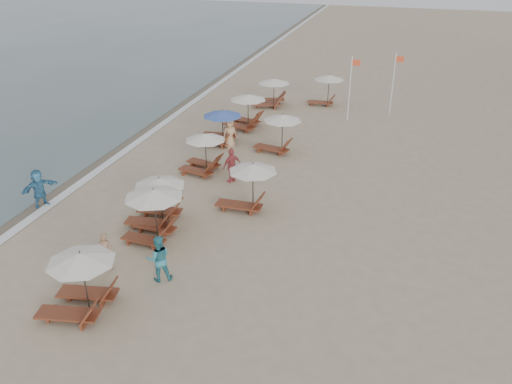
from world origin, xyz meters
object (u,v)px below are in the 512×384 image
(beachgoer_far_a, at_px, (232,165))
(beachgoer_far_b, at_px, (230,133))
(lounger_station_0, at_px, (78,284))
(beachgoer_mid_a, at_px, (159,258))
(lounger_station_4, at_px, (218,127))
(flag_pole_near, at_px, (351,85))
(lounger_station_1, at_px, (151,212))
(inland_station_1, at_px, (277,131))
(lounger_station_5, at_px, (244,112))
(inland_station_0, at_px, (246,184))
(waterline_walker, at_px, (39,188))
(beachgoer_near, at_px, (105,252))
(beachgoer_mid_b, at_px, (161,202))
(lounger_station_6, at_px, (270,92))
(lounger_station_2, at_px, (156,201))
(lounger_station_3, at_px, (202,153))
(inland_station_2, at_px, (326,86))

(beachgoer_far_a, height_order, beachgoer_far_b, beachgoer_far_a)
(lounger_station_0, height_order, beachgoer_mid_a, lounger_station_0)
(lounger_station_4, distance_m, flag_pole_near, 9.65)
(lounger_station_1, bearing_deg, inland_station_1, 76.97)
(lounger_station_5, xyz_separation_m, inland_station_0, (3.58, -10.73, 0.23))
(waterline_walker, xyz_separation_m, flag_pole_near, (12.08, 16.62, 1.48))
(lounger_station_0, xyz_separation_m, beachgoer_far_b, (-0.14, 15.56, -0.21))
(inland_station_0, bearing_deg, beachgoer_far_a, 121.35)
(lounger_station_4, height_order, beachgoer_near, lounger_station_4)
(lounger_station_0, relative_size, beachgoer_far_b, 1.51)
(lounger_station_4, height_order, waterline_walker, lounger_station_4)
(inland_station_0, xyz_separation_m, beachgoer_far_a, (-1.59, 2.61, -0.37))
(lounger_station_5, xyz_separation_m, beachgoer_far_b, (0.31, -3.68, -0.16))
(lounger_station_4, relative_size, beachgoer_mid_b, 1.80)
(lounger_station_1, relative_size, inland_station_0, 0.92)
(inland_station_1, relative_size, beachgoer_far_a, 1.54)
(lounger_station_4, xyz_separation_m, inland_station_0, (4.19, -7.61, 0.27))
(lounger_station_0, bearing_deg, beachgoer_near, 101.17)
(beachgoer_far_a, xyz_separation_m, waterline_walker, (-7.73, -5.07, 0.00))
(lounger_station_5, bearing_deg, beachgoer_far_b, -85.15)
(lounger_station_6, bearing_deg, lounger_station_2, -90.66)
(lounger_station_1, bearing_deg, lounger_station_6, 90.79)
(lounger_station_0, height_order, lounger_station_2, lounger_station_0)
(lounger_station_1, distance_m, flag_pole_near, 18.70)
(lounger_station_3, height_order, lounger_station_5, lounger_station_5)
(lounger_station_3, xyz_separation_m, beachgoer_far_a, (1.95, -0.74, -0.15))
(beachgoer_far_b, height_order, flag_pole_near, flag_pole_near)
(lounger_station_0, xyz_separation_m, lounger_station_1, (0.19, 4.91, 0.16))
(beachgoer_mid_b, relative_size, flag_pole_near, 0.36)
(beachgoer_far_b, bearing_deg, lounger_station_1, -136.89)
(lounger_station_5, distance_m, beachgoer_far_a, 8.36)
(beachgoer_far_b, xyz_separation_m, waterline_walker, (-6.05, -9.50, 0.02))
(beachgoer_mid_a, xyz_separation_m, flag_pole_near, (4.14, 20.29, 1.48))
(lounger_station_4, bearing_deg, inland_station_1, -5.84)
(beachgoer_mid_a, distance_m, beachgoer_mid_b, 4.77)
(lounger_station_2, bearing_deg, inland_station_2, 78.26)
(beachgoer_near, xyz_separation_m, beachgoer_mid_b, (0.20, 4.32, -0.00))
(beachgoer_near, bearing_deg, waterline_walker, 134.91)
(beachgoer_mid_b, xyz_separation_m, beachgoer_far_b, (0.13, 8.86, 0.12))
(inland_station_2, height_order, beachgoer_far_b, inland_station_2)
(inland_station_2, bearing_deg, flag_pole_near, -54.41)
(flag_pole_near, bearing_deg, lounger_station_1, -107.76)
(lounger_station_1, distance_m, lounger_station_4, 11.29)
(inland_station_2, bearing_deg, lounger_station_3, -106.79)
(lounger_station_2, relative_size, beachgoer_mid_b, 1.70)
(beachgoer_far_b, bearing_deg, flag_pole_near, 1.09)
(beachgoer_far_a, relative_size, flag_pole_near, 0.42)
(beachgoer_mid_b, height_order, beachgoer_far_a, beachgoer_far_a)
(lounger_station_3, relative_size, lounger_station_5, 0.89)
(beachgoer_near, bearing_deg, flag_pole_near, 60.22)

